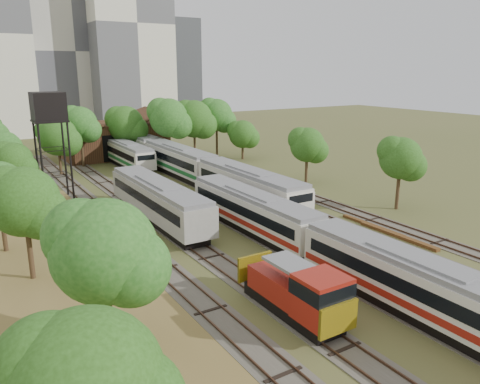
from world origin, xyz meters
TOP-DOWN VIEW (x-y plane):
  - ground at (0.00, 0.00)m, footprint 240.00×240.00m
  - dry_grass_patch at (-18.00, 8.00)m, footprint 14.00×60.00m
  - tracks at (-0.67, 25.00)m, footprint 24.60×80.00m
  - railcar_red_set at (-2.00, 4.97)m, footprint 2.93×34.57m
  - railcar_green_set at (2.00, 37.94)m, footprint 3.24×52.08m
  - railcar_rear at (-2.00, 47.79)m, footprint 2.95×16.08m
  - shunter_locomotive at (-8.00, -0.41)m, footprint 2.62×8.10m
  - old_grey_coach at (-8.00, 20.96)m, footprint 3.13×18.00m
  - water_tower at (-14.69, 34.23)m, footprint 3.43×3.43m
  - rail_pile_near at (8.00, 5.95)m, footprint 0.55×8.18m
  - rail_pile_far at (8.20, 8.98)m, footprint 0.46×7.30m
  - maintenance_shed at (-1.00, 57.98)m, footprint 16.45×11.55m
  - tree_band_left at (-19.91, 25.32)m, footprint 8.35×73.13m
  - tree_band_far at (0.45, 49.13)m, footprint 37.87×10.89m
  - tree_band_right at (14.99, 27.77)m, footprint 6.16×36.61m
  - tower_centre at (2.00, 100.00)m, footprint 20.00×18.00m
  - tower_right at (14.00, 92.00)m, footprint 18.00×16.00m
  - tower_far_right at (34.00, 110.00)m, footprint 12.00×12.00m

SIDE VIEW (x-z plane):
  - ground at x=0.00m, z-range 0.00..0.00m
  - dry_grass_patch at x=-18.00m, z-range 0.00..0.04m
  - tracks at x=-0.67m, z-range -0.05..0.14m
  - rail_pile_far at x=8.20m, z-range 0.00..0.24m
  - rail_pile_near at x=8.00m, z-range 0.00..0.27m
  - shunter_locomotive at x=-8.00m, z-range -0.08..3.34m
  - railcar_red_set at x=-2.00m, z-range 0.10..3.73m
  - railcar_rear at x=-2.00m, z-range 0.10..3.75m
  - old_grey_coach at x=-8.00m, z-range 0.18..4.06m
  - railcar_green_set at x=2.00m, z-range 0.12..4.13m
  - maintenance_shed at x=-1.00m, z-range -0.87..6.70m
  - tree_band_right at x=14.99m, z-range 0.97..8.53m
  - tree_band_left at x=-19.91m, z-range 0.95..9.12m
  - tree_band_far at x=0.45m, z-range 1.31..11.22m
  - water_tower at x=-14.69m, z-range 4.06..15.90m
  - tower_far_right at x=34.00m, z-range 0.00..28.00m
  - tower_centre at x=2.00m, z-range 0.00..36.00m
  - tower_right at x=14.00m, z-range 0.00..48.00m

